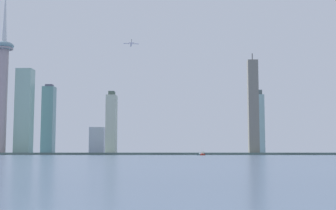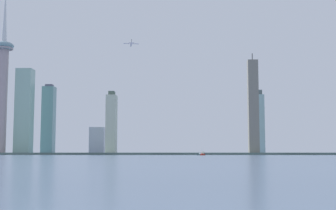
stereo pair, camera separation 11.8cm
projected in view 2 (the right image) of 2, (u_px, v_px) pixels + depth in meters
ground_plane at (135, 158)px, 329.49m from camera, size 6000.00×6000.00×0.00m
waterfront_pier at (165, 154)px, 759.59m from camera, size 919.00×55.24×3.53m
observation_tower at (3, 79)px, 807.08m from camera, size 34.65×34.65×299.33m
skyscraper_0 at (111, 124)px, 796.71m from camera, size 16.40×25.87×108.61m
skyscraper_1 at (253, 107)px, 764.10m from camera, size 16.63×16.81×167.50m
skyscraper_2 at (24, 111)px, 821.25m from camera, size 27.75×23.85×151.60m
skyscraper_3 at (260, 124)px, 843.18m from camera, size 16.41×14.68×117.25m
skyscraper_5 at (98, 141)px, 843.61m from camera, size 26.69×25.79×49.10m
skyscraper_6 at (48, 120)px, 879.35m from camera, size 22.19×21.83×132.56m
boat_0 at (201, 154)px, 655.53m from camera, size 10.84×13.10×8.76m
boat_3 at (203, 154)px, 626.82m from camera, size 6.77×8.74×10.57m
airplane at (131, 44)px, 790.64m from camera, size 26.01×25.21×7.67m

